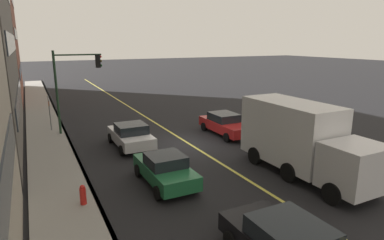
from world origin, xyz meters
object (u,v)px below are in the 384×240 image
at_px(car_green, 165,169).
at_px(traffic_light_mast, 74,78).
at_px(car_red, 225,124).
at_px(truck_white, 301,138).
at_px(car_white, 131,135).
at_px(street_sign_post, 50,111).
at_px(fire_hydrant, 83,196).

bearing_deg(car_green, traffic_light_mast, 12.38).
bearing_deg(car_red, car_green, 129.82).
relative_size(car_green, truck_white, 0.56).
distance_m(car_white, car_red, 6.60).
bearing_deg(street_sign_post, car_white, -144.47).
xyz_separation_m(truck_white, traffic_light_mast, (12.25, 8.52, 2.08)).
xyz_separation_m(car_white, traffic_light_mast, (4.53, 2.44, 3.13)).
bearing_deg(traffic_light_mast, street_sign_post, 53.85).
relative_size(car_green, car_red, 0.87).
xyz_separation_m(car_green, traffic_light_mast, (10.42, 2.29, 3.15)).
distance_m(traffic_light_mast, street_sign_post, 3.10).
xyz_separation_m(car_red, fire_hydrant, (-6.21, 10.39, -0.27)).
height_order(car_green, traffic_light_mast, traffic_light_mast).
bearing_deg(truck_white, street_sign_post, 37.08).
relative_size(car_green, traffic_light_mast, 0.70).
bearing_deg(car_red, truck_white, 176.05).
xyz_separation_m(car_white, fire_hydrant, (-6.47, 3.80, -0.27)).
height_order(car_red, truck_white, truck_white).
xyz_separation_m(car_green, truck_white, (-1.83, -6.23, 1.07)).
bearing_deg(car_red, car_white, 87.70).
distance_m(car_green, street_sign_post, 12.31).
distance_m(car_green, fire_hydrant, 3.69).
relative_size(car_white, truck_white, 0.58).
xyz_separation_m(car_green, fire_hydrant, (-0.58, 3.64, -0.24)).
relative_size(traffic_light_mast, fire_hydrant, 6.06).
xyz_separation_m(car_red, traffic_light_mast, (4.80, 9.03, 3.12)).
bearing_deg(street_sign_post, fire_hydrant, -178.57).
relative_size(car_green, street_sign_post, 1.53).
bearing_deg(car_green, street_sign_post, 18.74).
bearing_deg(traffic_light_mast, car_red, -117.97).
bearing_deg(truck_white, traffic_light_mast, 34.81).
relative_size(car_red, truck_white, 0.64).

